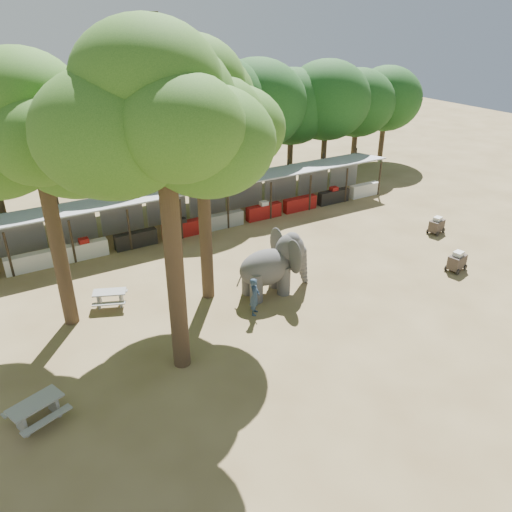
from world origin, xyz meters
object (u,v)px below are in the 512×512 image
picnic_table_far (110,296)px  cart_front (457,261)px  yard_tree_back (194,109)px  cart_back (437,225)px  yard_tree_left (30,129)px  yard_tree_center (156,116)px  elephant (274,264)px  picnic_table_near (36,409)px  handler (255,296)px

picnic_table_far → cart_front: (16.26, -5.59, 0.05)m
yard_tree_back → cart_back: bearing=-1.8°
yard_tree_left → yard_tree_center: 5.92m
elephant → cart_front: 9.69m
picnic_table_near → cart_back: (23.11, 4.16, -0.04)m
yard_tree_center → picnic_table_near: 10.06m
elephant → cart_back: elephant is taller
yard_tree_left → yard_tree_back: size_ratio=0.97×
picnic_table_far → cart_back: (19.09, -1.75, 0.03)m
yard_tree_back → handler: 8.20m
yard_tree_back → elephant: yard_tree_back is taller
elephant → picnic_table_near: bearing=-161.1°
picnic_table_near → cart_front: 20.28m
yard_tree_back → elephant: 7.85m
elephant → yard_tree_back: bearing=157.8°
yard_tree_center → yard_tree_back: bearing=53.1°
cart_back → yard_tree_left: bearing=162.2°
elephant → picnic_table_near: elephant is taller
yard_tree_back → picnic_table_near: 12.27m
yard_tree_back → handler: bearing=-64.8°
yard_tree_center → handler: (4.23, 1.38, -8.33)m
picnic_table_far → cart_back: cart_back is taller
elephant → yard_tree_center: bearing=-154.0°
cart_front → yard_tree_center: bearing=166.5°
picnic_table_far → yard_tree_back: bearing=5.0°
yard_tree_back → handler: (1.23, -2.62, -7.67)m
yard_tree_center → elephant: (6.01, 2.62, -7.79)m
cart_back → handler: bearing=175.0°
elephant → picnic_table_far: (-7.07, 2.65, -0.95)m
elephant → picnic_table_far: size_ratio=2.03×
yard_tree_back → picnic_table_far: size_ratio=6.22×
yard_tree_back → elephant: size_ratio=3.06×
elephant → cart_back: size_ratio=3.16×
yard_tree_back → yard_tree_center: bearing=-126.9°
elephant → handler: 2.23m
yard_tree_center → yard_tree_back: (3.00, 4.00, -0.67)m
handler → cart_front: size_ratio=1.45×
handler → cart_front: handler is taller
picnic_table_far → elephant: bearing=1.8°
yard_tree_center → picnic_table_far: (-1.05, 5.27, -8.74)m
yard_tree_center → yard_tree_back: size_ratio=1.06×
elephant → picnic_table_far: elephant is taller
yard_tree_left → handler: size_ratio=6.30×
picnic_table_far → handler: bearing=-14.0°
elephant → picnic_table_near: 11.59m
yard_tree_left → picnic_table_far: 7.97m
handler → cart_back: 13.97m
yard_tree_back → picnic_table_near: (-8.07, -4.64, -8.00)m
yard_tree_back → cart_back: 17.06m
yard_tree_left → picnic_table_near: 9.73m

